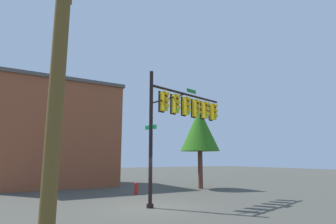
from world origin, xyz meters
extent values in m
plane|color=#47473E|center=(0.00, 0.00, 0.00)|extent=(120.00, 120.00, 0.00)
cylinder|color=black|center=(0.00, 0.00, 3.60)|extent=(0.20, 0.20, 7.20)
cylinder|color=black|center=(0.00, 0.00, 0.10)|extent=(0.36, 0.36, 0.20)
cylinder|color=black|center=(3.02, 0.82, 6.41)|extent=(6.07, 1.78, 0.14)
cylinder|color=black|center=(1.36, 0.37, 5.91)|extent=(2.76, 0.83, 1.08)
cube|color=gold|center=(0.93, 0.25, 5.66)|extent=(0.41, 0.44, 1.10)
cube|color=black|center=(0.87, 0.45, 5.66)|extent=(0.43, 0.16, 1.22)
sphere|color=maroon|center=(0.98, 0.06, 6.00)|extent=(0.22, 0.22, 0.22)
cylinder|color=gold|center=(1.00, 0.00, 6.05)|extent=(0.26, 0.20, 0.23)
sphere|color=#855607|center=(0.98, 0.06, 5.66)|extent=(0.22, 0.22, 0.22)
cylinder|color=gold|center=(1.00, 0.00, 5.71)|extent=(0.26, 0.20, 0.23)
sphere|color=#20FF59|center=(0.98, 0.06, 5.32)|extent=(0.22, 0.22, 0.22)
cylinder|color=gold|center=(1.00, 0.00, 5.37)|extent=(0.26, 0.20, 0.23)
cube|color=gold|center=(1.86, 0.51, 5.66)|extent=(0.39, 0.42, 1.10)
cube|color=black|center=(1.81, 0.70, 5.66)|extent=(0.44, 0.14, 1.22)
sphere|color=maroon|center=(1.90, 0.31, 6.00)|extent=(0.22, 0.22, 0.22)
cylinder|color=gold|center=(1.91, 0.25, 6.05)|extent=(0.26, 0.19, 0.23)
sphere|color=#855607|center=(1.90, 0.31, 5.66)|extent=(0.22, 0.22, 0.22)
cylinder|color=gold|center=(1.91, 0.25, 5.71)|extent=(0.26, 0.19, 0.23)
sphere|color=#20FF59|center=(1.90, 0.31, 5.32)|extent=(0.22, 0.22, 0.22)
cylinder|color=gold|center=(1.91, 0.25, 5.37)|extent=(0.26, 0.19, 0.23)
cube|color=gold|center=(2.78, 0.76, 5.66)|extent=(0.41, 0.44, 1.10)
cube|color=black|center=(2.72, 0.95, 5.66)|extent=(0.43, 0.17, 1.22)
sphere|color=maroon|center=(2.84, 0.57, 6.00)|extent=(0.22, 0.22, 0.22)
cylinder|color=gold|center=(2.86, 0.51, 6.05)|extent=(0.26, 0.20, 0.23)
sphere|color=#855607|center=(2.84, 0.57, 5.66)|extent=(0.22, 0.22, 0.22)
cylinder|color=gold|center=(2.86, 0.51, 5.71)|extent=(0.26, 0.20, 0.23)
sphere|color=#20FF59|center=(2.84, 0.57, 5.32)|extent=(0.22, 0.22, 0.22)
cylinder|color=gold|center=(2.86, 0.51, 5.37)|extent=(0.26, 0.20, 0.23)
cube|color=gold|center=(3.71, 1.01, 5.66)|extent=(0.41, 0.44, 1.10)
cube|color=black|center=(3.65, 1.20, 5.66)|extent=(0.43, 0.17, 1.22)
sphere|color=maroon|center=(3.77, 0.82, 6.00)|extent=(0.22, 0.22, 0.22)
cylinder|color=gold|center=(3.79, 0.77, 6.05)|extent=(0.26, 0.20, 0.23)
sphere|color=#855607|center=(3.77, 0.82, 5.66)|extent=(0.22, 0.22, 0.22)
cylinder|color=gold|center=(3.79, 0.77, 5.71)|extent=(0.26, 0.20, 0.23)
sphere|color=#20FF59|center=(3.77, 0.82, 5.32)|extent=(0.22, 0.22, 0.22)
cylinder|color=gold|center=(3.79, 0.77, 5.37)|extent=(0.26, 0.20, 0.23)
cube|color=yellow|center=(4.64, 1.27, 5.66)|extent=(0.40, 0.43, 1.10)
cube|color=black|center=(4.59, 1.46, 5.66)|extent=(0.44, 0.15, 1.22)
sphere|color=maroon|center=(4.69, 1.07, 6.00)|extent=(0.22, 0.22, 0.22)
cylinder|color=yellow|center=(4.70, 1.02, 6.05)|extent=(0.26, 0.19, 0.23)
sphere|color=#855607|center=(4.69, 1.07, 5.66)|extent=(0.22, 0.22, 0.22)
cylinder|color=yellow|center=(4.70, 1.02, 5.71)|extent=(0.26, 0.19, 0.23)
sphere|color=#20FF59|center=(4.69, 1.07, 5.32)|extent=(0.22, 0.22, 0.22)
cylinder|color=yellow|center=(4.70, 1.02, 5.37)|extent=(0.26, 0.19, 0.23)
cube|color=yellow|center=(5.57, 1.52, 5.66)|extent=(0.41, 0.44, 1.10)
cube|color=black|center=(5.51, 1.71, 5.66)|extent=(0.43, 0.17, 1.22)
sphere|color=maroon|center=(5.63, 1.33, 6.00)|extent=(0.22, 0.22, 0.22)
cylinder|color=yellow|center=(5.64, 1.27, 6.05)|extent=(0.26, 0.20, 0.23)
sphere|color=#855607|center=(5.63, 1.33, 5.66)|extent=(0.22, 0.22, 0.22)
cylinder|color=yellow|center=(5.64, 1.27, 5.71)|extent=(0.26, 0.20, 0.23)
sphere|color=#20FF59|center=(5.63, 1.33, 5.32)|extent=(0.22, 0.22, 0.22)
cylinder|color=yellow|center=(5.64, 1.27, 5.37)|extent=(0.26, 0.20, 0.23)
cube|color=white|center=(3.32, 0.91, 6.71)|extent=(0.91, 0.27, 0.26)
cube|color=#147627|center=(3.32, 0.91, 6.71)|extent=(0.88, 0.27, 0.22)
cube|color=white|center=(0.00, 0.00, 4.11)|extent=(0.27, 0.91, 0.26)
cube|color=#0E7839|center=(0.00, 0.00, 4.11)|extent=(0.27, 0.88, 0.22)
cylinder|color=brown|center=(-5.68, -6.84, 3.50)|extent=(0.32, 0.32, 7.01)
cylinder|color=red|center=(1.48, 5.08, 0.33)|extent=(0.24, 0.24, 0.65)
sphere|color=red|center=(1.48, 5.08, 0.72)|extent=(0.22, 0.22, 0.22)
cylinder|color=red|center=(1.63, 5.08, 0.36)|extent=(0.12, 0.10, 0.10)
cylinder|color=brown|center=(7.67, 5.84, 1.55)|extent=(0.39, 0.39, 3.10)
cone|color=#2D6D19|center=(7.67, 5.84, 4.95)|extent=(3.33, 3.33, 3.70)
cube|color=brown|center=(-2.53, 14.47, 4.54)|extent=(9.96, 7.45, 9.08)
cube|color=#504B46|center=(-2.53, 14.47, 9.23)|extent=(10.26, 7.75, 0.30)
cube|color=#A5B7C6|center=(-4.49, 18.21, 5.48)|extent=(0.90, 0.04, 1.20)
cube|color=#A5B7C6|center=(-2.76, 18.21, 5.33)|extent=(0.90, 0.04, 1.20)
cube|color=#A5B7C6|center=(-1.14, 18.21, 5.36)|extent=(0.90, 0.04, 1.20)
cube|color=#A5B7C6|center=(-2.61, 18.21, 2.66)|extent=(0.90, 0.04, 1.20)
cube|color=#A5B7C6|center=(-5.26, 18.21, 2.99)|extent=(0.90, 0.04, 1.20)
cube|color=#A5B7C6|center=(1.56, 18.21, 5.45)|extent=(0.90, 0.04, 1.20)
camera|label=1|loc=(-6.45, -12.71, 2.45)|focal=28.79mm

